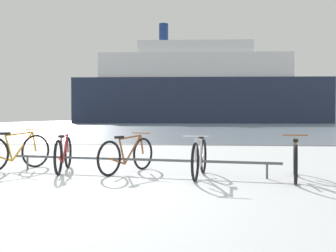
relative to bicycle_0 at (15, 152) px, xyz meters
name	(u,v)px	position (x,y,z in m)	size (l,w,h in m)	color
ground	(185,125)	(1.44, 51.40, -0.42)	(80.00, 132.00, 0.08)	silver
bike_rack	(137,160)	(2.62, -0.31, -0.11)	(5.36, 0.96, 0.31)	#4C5156
bicycle_0	(15,152)	(0.00, 0.00, 0.00)	(0.88, 1.53, 0.84)	black
bicycle_1	(63,154)	(1.07, -0.11, -0.02)	(0.47, 1.72, 0.80)	black
bicycle_2	(127,155)	(2.40, -0.20, -0.02)	(0.83, 1.58, 0.79)	black
bicycle_3	(200,158)	(3.83, -0.66, -0.02)	(0.46, 1.67, 0.79)	black
bicycle_4	(295,160)	(5.52, -0.76, -0.03)	(0.55, 1.73, 0.78)	black
ferry_ship	(199,90)	(3.39, 65.71, 5.92)	(47.23, 11.96, 18.80)	#232D47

